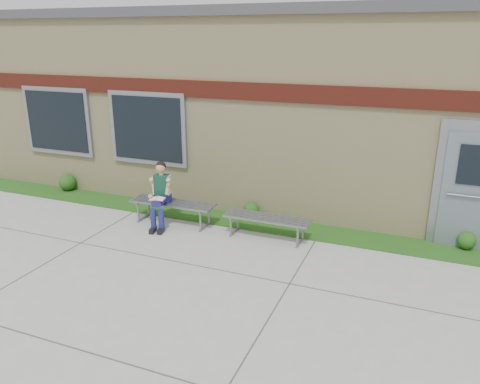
% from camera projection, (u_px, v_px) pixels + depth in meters
% --- Properties ---
extents(ground, '(80.00, 80.00, 0.00)m').
position_uv_depth(ground, '(217.00, 287.00, 7.12)').
color(ground, '#9E9E99').
rests_on(ground, ground).
extents(grass_strip, '(16.00, 0.80, 0.02)m').
position_uv_depth(grass_strip, '(271.00, 225.00, 9.41)').
color(grass_strip, '#134312').
rests_on(grass_strip, ground).
extents(school_building, '(16.20, 6.22, 4.20)m').
position_uv_depth(school_building, '(315.00, 100.00, 11.72)').
color(school_building, beige).
rests_on(school_building, ground).
extents(bench_left, '(1.77, 0.51, 0.46)m').
position_uv_depth(bench_left, '(173.00, 207.00, 9.44)').
color(bench_left, slate).
rests_on(bench_left, ground).
extents(bench_right, '(1.63, 0.46, 0.42)m').
position_uv_depth(bench_right, '(267.00, 222.00, 8.74)').
color(bench_right, slate).
rests_on(bench_right, ground).
extents(girl, '(0.50, 0.79, 1.30)m').
position_uv_depth(girl, '(160.00, 193.00, 9.22)').
color(girl, navy).
rests_on(girl, ground).
extents(shrub_west, '(0.41, 0.41, 0.41)m').
position_uv_depth(shrub_west, '(68.00, 182.00, 11.45)').
color(shrub_west, '#134312').
rests_on(shrub_west, grass_strip).
extents(shrub_mid, '(0.32, 0.32, 0.32)m').
position_uv_depth(shrub_mid, '(251.00, 210.00, 9.76)').
color(shrub_mid, '#134312').
rests_on(shrub_mid, grass_strip).
extents(shrub_east, '(0.32, 0.32, 0.32)m').
position_uv_depth(shrub_east, '(466.00, 240.00, 8.31)').
color(shrub_east, '#134312').
rests_on(shrub_east, grass_strip).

